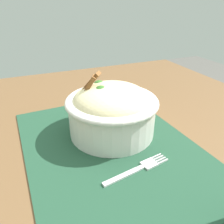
# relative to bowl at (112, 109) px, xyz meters

# --- Properties ---
(table) EXTENTS (1.15, 0.98, 0.76)m
(table) POSITION_rel_bowl_xyz_m (0.08, 0.00, -0.13)
(table) COLOR brown
(table) RESTS_ON ground_plane
(placemat) EXTENTS (0.46, 0.35, 0.00)m
(placemat) POSITION_rel_bowl_xyz_m (0.05, -0.02, -0.06)
(placemat) COLOR #1E422D
(placemat) RESTS_ON table
(bowl) EXTENTS (0.22, 0.22, 0.14)m
(bowl) POSITION_rel_bowl_xyz_m (0.00, 0.00, 0.00)
(bowl) COLOR silver
(bowl) RESTS_ON placemat
(fork) EXTENTS (0.04, 0.13, 0.00)m
(fork) POSITION_rel_bowl_xyz_m (0.13, -0.00, -0.06)
(fork) COLOR silver
(fork) RESTS_ON placemat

